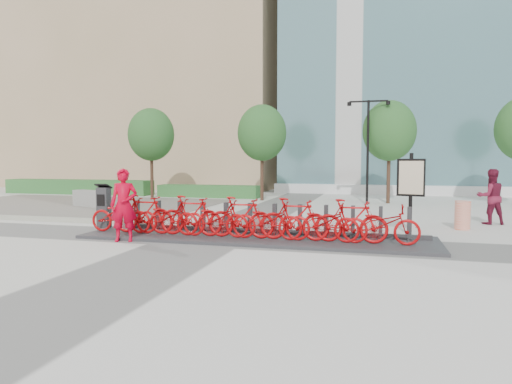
% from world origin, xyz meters
% --- Properties ---
extents(ground, '(120.00, 120.00, 0.00)m').
position_xyz_m(ground, '(0.00, 0.00, 0.00)').
color(ground, silver).
extents(tan_building, '(26.00, 16.00, 30.00)m').
position_xyz_m(tan_building, '(-16.00, 26.00, 15.00)').
color(tan_building, '#9B855F').
rests_on(tan_building, ground).
extents(gravel_patch, '(14.00, 14.00, 0.00)m').
position_xyz_m(gravel_patch, '(-10.00, 7.00, 0.01)').
color(gravel_patch, slate).
rests_on(gravel_patch, ground).
extents(hedge_a, '(10.00, 1.40, 0.90)m').
position_xyz_m(hedge_a, '(-14.00, 13.50, 0.45)').
color(hedge_a, '#295E2A').
rests_on(hedge_a, ground).
extents(hedge_b, '(6.00, 1.20, 0.70)m').
position_xyz_m(hedge_b, '(-5.00, 13.20, 0.35)').
color(hedge_b, '#295E2A').
rests_on(hedge_b, ground).
extents(tree_0, '(2.60, 2.60, 5.10)m').
position_xyz_m(tree_0, '(-8.00, 12.00, 3.59)').
color(tree_0, '#432920').
rests_on(tree_0, ground).
extents(tree_1, '(2.60, 2.60, 5.10)m').
position_xyz_m(tree_1, '(-1.50, 12.00, 3.59)').
color(tree_1, '#432920').
rests_on(tree_1, ground).
extents(tree_2, '(2.60, 2.60, 5.10)m').
position_xyz_m(tree_2, '(5.00, 12.00, 3.59)').
color(tree_2, '#432920').
rests_on(tree_2, ground).
extents(streetlamp, '(2.00, 0.20, 5.00)m').
position_xyz_m(streetlamp, '(4.00, 11.00, 3.13)').
color(streetlamp, black).
rests_on(streetlamp, ground).
extents(dock_pad, '(9.60, 2.40, 0.08)m').
position_xyz_m(dock_pad, '(1.30, 0.30, 0.04)').
color(dock_pad, '#333336').
rests_on(dock_pad, ground).
extents(dock_rail_posts, '(8.02, 0.50, 0.85)m').
position_xyz_m(dock_rail_posts, '(1.36, 0.77, 0.51)').
color(dock_rail_posts, '#302F31').
rests_on(dock_rail_posts, dock_pad).
extents(bike_0, '(1.88, 0.66, 0.99)m').
position_xyz_m(bike_0, '(-2.60, -0.05, 0.57)').
color(bike_0, '#A90608').
rests_on(bike_0, dock_pad).
extents(bike_1, '(1.82, 0.52, 1.10)m').
position_xyz_m(bike_1, '(-1.88, -0.05, 0.63)').
color(bike_1, '#A90608').
rests_on(bike_1, dock_pad).
extents(bike_2, '(1.88, 0.66, 0.99)m').
position_xyz_m(bike_2, '(-1.16, -0.05, 0.57)').
color(bike_2, '#A90608').
rests_on(bike_2, dock_pad).
extents(bike_3, '(1.82, 0.52, 1.10)m').
position_xyz_m(bike_3, '(-0.44, -0.05, 0.63)').
color(bike_3, '#A90608').
rests_on(bike_3, dock_pad).
extents(bike_4, '(1.88, 0.66, 0.99)m').
position_xyz_m(bike_4, '(0.28, -0.05, 0.57)').
color(bike_4, '#A90608').
rests_on(bike_4, dock_pad).
extents(bike_5, '(1.82, 0.52, 1.10)m').
position_xyz_m(bike_5, '(1.00, -0.05, 0.63)').
color(bike_5, '#A90608').
rests_on(bike_5, dock_pad).
extents(bike_6, '(1.88, 0.66, 0.99)m').
position_xyz_m(bike_6, '(1.72, -0.05, 0.57)').
color(bike_6, '#A90608').
rests_on(bike_6, dock_pad).
extents(bike_7, '(1.82, 0.52, 1.10)m').
position_xyz_m(bike_7, '(2.44, -0.05, 0.63)').
color(bike_7, '#A90608').
rests_on(bike_7, dock_pad).
extents(bike_8, '(1.88, 0.66, 0.99)m').
position_xyz_m(bike_8, '(3.16, -0.05, 0.57)').
color(bike_8, '#A90608').
rests_on(bike_8, dock_pad).
extents(bike_9, '(1.82, 0.52, 1.10)m').
position_xyz_m(bike_9, '(3.88, -0.05, 0.63)').
color(bike_9, '#A90608').
rests_on(bike_9, dock_pad).
extents(bike_10, '(1.88, 0.66, 0.99)m').
position_xyz_m(bike_10, '(4.60, -0.05, 0.57)').
color(bike_10, '#A90608').
rests_on(bike_10, dock_pad).
extents(kiosk, '(0.44, 0.37, 1.36)m').
position_xyz_m(kiosk, '(-3.56, 0.56, 0.73)').
color(kiosk, '#302F31').
rests_on(kiosk, dock_pad).
extents(worker_red, '(0.82, 0.67, 1.93)m').
position_xyz_m(worker_red, '(-1.96, -0.94, 0.97)').
color(worker_red, red).
rests_on(worker_red, ground).
extents(pedestrian, '(1.03, 0.88, 1.86)m').
position_xyz_m(pedestrian, '(8.17, 5.14, 0.93)').
color(pedestrian, maroon).
rests_on(pedestrian, ground).
extents(construction_barrel, '(0.51, 0.51, 0.89)m').
position_xyz_m(construction_barrel, '(7.06, 3.62, 0.45)').
color(construction_barrel, '#E44318').
rests_on(construction_barrel, ground).
extents(jersey_barrier, '(2.01, 1.15, 0.75)m').
position_xyz_m(jersey_barrier, '(-8.35, 6.68, 0.38)').
color(jersey_barrier, '#9A9A90').
rests_on(jersey_barrier, ground).
extents(map_sign, '(0.77, 0.28, 2.35)m').
position_xyz_m(map_sign, '(5.42, 2.04, 1.55)').
color(map_sign, black).
rests_on(map_sign, ground).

